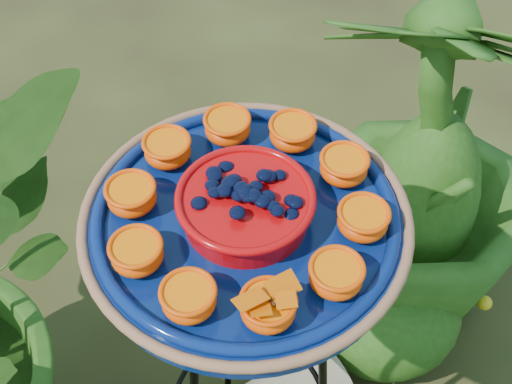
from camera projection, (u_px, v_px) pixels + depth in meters
tripod_stand at (248, 350)px, 1.38m from camera, size 0.38×0.39×0.95m
feeder_dish at (246, 218)px, 1.07m from camera, size 0.54×0.54×0.11m
shrub_back_right at (431, 167)px, 1.75m from camera, size 0.84×0.84×1.06m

